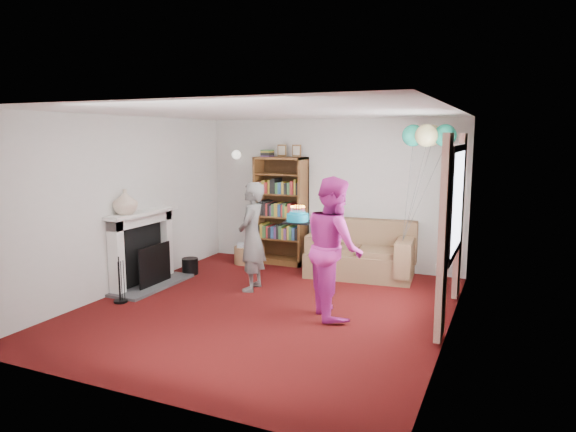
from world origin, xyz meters
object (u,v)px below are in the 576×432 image
at_px(bookcase, 281,211).
at_px(person_magenta, 334,247).
at_px(sofa, 361,255).
at_px(birthday_cake, 298,218).
at_px(person_striped, 252,237).

bearing_deg(bookcase, person_magenta, -51.96).
xyz_separation_m(sofa, birthday_cake, (-0.40, -1.68, 0.83)).
xyz_separation_m(person_striped, person_magenta, (1.42, -0.54, 0.08)).
distance_m(bookcase, birthday_cake, 2.22).
bearing_deg(birthday_cake, person_magenta, -24.30).
height_order(bookcase, birthday_cake, bookcase).
xyz_separation_m(person_magenta, birthday_cake, (-0.60, 0.27, 0.29)).
height_order(sofa, birthday_cake, birthday_cake).
relative_size(bookcase, person_magenta, 1.19).
bearing_deg(sofa, person_magenta, -89.74).
xyz_separation_m(bookcase, birthday_cake, (1.11, -1.91, 0.24)).
xyz_separation_m(bookcase, person_magenta, (1.70, -2.18, -0.04)).
bearing_deg(bookcase, sofa, -8.76).
bearing_deg(person_striped, sofa, 130.90).
distance_m(person_striped, person_magenta, 1.52).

